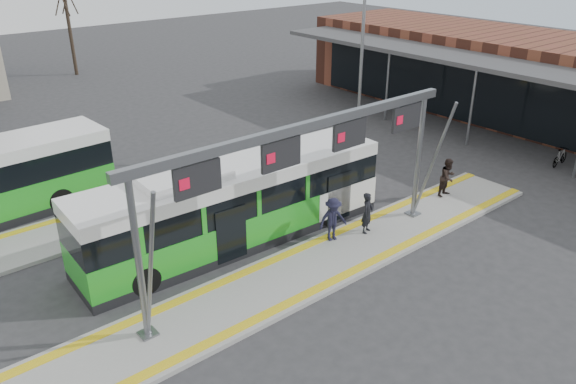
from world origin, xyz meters
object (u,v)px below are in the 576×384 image
at_px(hero_bus, 235,205).
at_px(passenger_b, 448,177).
at_px(gantry, 310,153).
at_px(passenger_c, 333,219).
at_px(passenger_a, 367,213).

xyz_separation_m(hero_bus, passenger_b, (9.35, -2.81, -0.52)).
distance_m(gantry, passenger_c, 3.80).
bearing_deg(passenger_b, gantry, 179.24).
bearing_deg(passenger_a, passenger_b, -20.25).
bearing_deg(passenger_a, passenger_c, 143.43).
relative_size(hero_bus, passenger_a, 7.42).
distance_m(hero_bus, passenger_b, 9.77).
bearing_deg(passenger_a, hero_bus, 124.44).
xyz_separation_m(gantry, hero_bus, (-0.90, 3.11, -2.77)).
relative_size(gantry, hero_bus, 1.06).
height_order(hero_bus, passenger_c, hero_bus).
distance_m(gantry, passenger_b, 9.07).
height_order(passenger_b, passenger_c, passenger_c).
bearing_deg(passenger_c, passenger_b, 14.75).
distance_m(hero_bus, passenger_c, 3.70).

